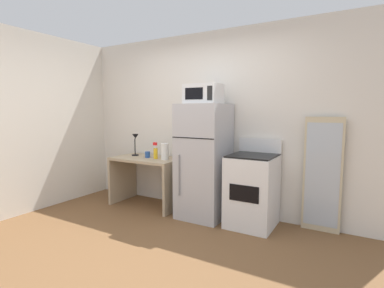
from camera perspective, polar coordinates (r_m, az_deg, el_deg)
name	(u,v)px	position (r m, az deg, el deg)	size (l,w,h in m)	color
ground_plane	(135,253)	(3.29, -11.13, -20.14)	(12.00, 12.00, 0.00)	brown
wall_back_white	(209,122)	(4.37, 3.41, 4.24)	(5.00, 0.10, 2.60)	silver
wall_left_brick	(9,123)	(4.71, -32.06, 3.43)	(0.10, 4.00, 2.60)	silver
desk	(148,172)	(4.62, -8.63, -5.50)	(1.08, 0.62, 0.75)	tan
desk_lamp	(135,141)	(4.77, -10.99, 0.59)	(0.14, 0.12, 0.35)	black
spray_bottle	(156,152)	(4.45, -7.12, -1.59)	(0.06, 0.06, 0.25)	yellow
paper_towel_roll	(165,152)	(4.35, -5.31, -1.48)	(0.11, 0.11, 0.24)	white
coffee_mug	(148,155)	(4.57, -8.65, -2.05)	(0.08, 0.08, 0.10)	#264C99
refrigerator	(204,161)	(4.03, 2.33, -3.36)	(0.62, 0.65, 1.56)	#B7B7BC
microwave	(203,94)	(3.96, 2.24, 9.70)	(0.46, 0.35, 0.26)	silver
oven_range	(252,190)	(3.85, 11.65, -8.77)	(0.57, 0.61, 1.10)	white
leaning_mirror	(322,175)	(3.88, 24.06, -5.53)	(0.44, 0.03, 1.40)	#C6B793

